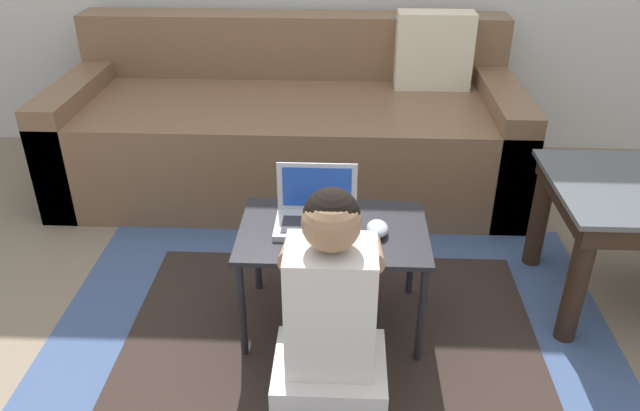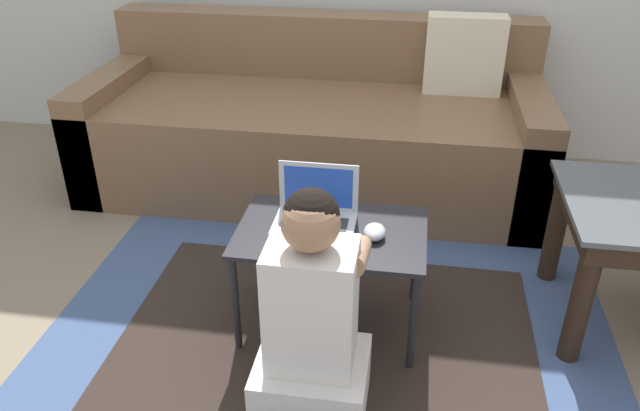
{
  "view_description": "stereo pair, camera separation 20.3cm",
  "coord_description": "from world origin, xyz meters",
  "px_view_note": "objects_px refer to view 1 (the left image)",
  "views": [
    {
      "loc": [
        0.13,
        -1.7,
        1.43
      ],
      "look_at": [
        0.05,
        0.07,
        0.44
      ],
      "focal_mm": 35.0,
      "sensor_mm": 36.0,
      "label": 1
    },
    {
      "loc": [
        0.33,
        -1.68,
        1.43
      ],
      "look_at": [
        0.05,
        0.07,
        0.44
      ],
      "focal_mm": 35.0,
      "sensor_mm": 36.0,
      "label": 2
    }
  ],
  "objects_px": {
    "laptop": "(316,216)",
    "couch": "(291,128)",
    "person_seated": "(330,327)",
    "laptop_desk": "(333,240)",
    "computer_mouse": "(377,228)"
  },
  "relations": [
    {
      "from": "couch",
      "to": "laptop_desk",
      "type": "height_order",
      "value": "couch"
    },
    {
      "from": "laptop_desk",
      "to": "laptop",
      "type": "bearing_deg",
      "value": 154.64
    },
    {
      "from": "couch",
      "to": "computer_mouse",
      "type": "height_order",
      "value": "couch"
    },
    {
      "from": "laptop_desk",
      "to": "computer_mouse",
      "type": "height_order",
      "value": "computer_mouse"
    },
    {
      "from": "laptop",
      "to": "laptop_desk",
      "type": "bearing_deg",
      "value": -25.36
    },
    {
      "from": "couch",
      "to": "laptop",
      "type": "relative_size",
      "value": 8.1
    },
    {
      "from": "computer_mouse",
      "to": "person_seated",
      "type": "bearing_deg",
      "value": -110.17
    },
    {
      "from": "person_seated",
      "to": "laptop_desk",
      "type": "bearing_deg",
      "value": 90.49
    },
    {
      "from": "laptop",
      "to": "couch",
      "type": "bearing_deg",
      "value": 99.25
    },
    {
      "from": "laptop",
      "to": "person_seated",
      "type": "relative_size",
      "value": 0.36
    },
    {
      "from": "computer_mouse",
      "to": "person_seated",
      "type": "relative_size",
      "value": 0.13
    },
    {
      "from": "couch",
      "to": "person_seated",
      "type": "bearing_deg",
      "value": -81.04
    },
    {
      "from": "laptop",
      "to": "computer_mouse",
      "type": "bearing_deg",
      "value": -12.9
    },
    {
      "from": "couch",
      "to": "laptop",
      "type": "height_order",
      "value": "couch"
    },
    {
      "from": "couch",
      "to": "computer_mouse",
      "type": "xyz_separation_m",
      "value": [
        0.37,
        -1.13,
        0.13
      ]
    }
  ]
}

